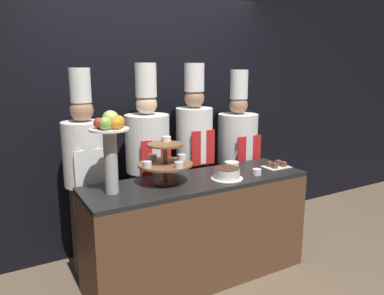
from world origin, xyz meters
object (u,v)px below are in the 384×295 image
at_px(cup_white, 257,172).
at_px(chef_right, 237,152).
at_px(chef_left, 85,169).
at_px(chef_center_left, 148,159).
at_px(serving_bowl_far, 232,165).
at_px(tiered_stand, 165,161).
at_px(fruit_pedestal, 110,141).
at_px(chef_center_right, 194,149).
at_px(cake_round, 227,174).
at_px(cake_square_tray, 276,165).

bearing_deg(cup_white, chef_right, 66.59).
distance_m(chef_left, chef_center_left, 0.57).
xyz_separation_m(serving_bowl_far, chef_right, (0.34, 0.37, 0.01)).
relative_size(tiered_stand, fruit_pedestal, 0.72).
bearing_deg(chef_center_right, chef_right, -0.01).
bearing_deg(serving_bowl_far, cup_white, -81.29).
bearing_deg(cake_round, tiered_stand, 162.30).
height_order(cake_round, cup_white, cake_round).
relative_size(fruit_pedestal, chef_left, 0.34).
distance_m(cup_white, chef_center_left, 0.99).
xyz_separation_m(cake_square_tray, chef_center_right, (-0.55, 0.57, 0.10)).
bearing_deg(fruit_pedestal, chef_right, 18.39).
xyz_separation_m(cup_white, chef_right, (0.29, 0.67, 0.01)).
bearing_deg(chef_center_left, chef_center_right, 0.01).
height_order(tiered_stand, chef_left, chef_left).
xyz_separation_m(fruit_pedestal, chef_center_left, (0.50, 0.50, -0.31)).
height_order(cake_round, chef_center_right, chef_center_right).
relative_size(cake_round, chef_left, 0.15).
height_order(tiered_stand, chef_center_right, chef_center_right).
relative_size(tiered_stand, cake_square_tray, 1.83).
height_order(cup_white, cake_square_tray, cup_white).
bearing_deg(cake_round, fruit_pedestal, 171.65).
bearing_deg(chef_center_left, fruit_pedestal, -134.76).
relative_size(serving_bowl_far, chef_left, 0.09).
bearing_deg(chef_center_left, chef_right, -0.00).
distance_m(serving_bowl_far, chef_left, 1.30).
bearing_deg(cup_white, tiered_stand, 166.41).
xyz_separation_m(serving_bowl_far, chef_center_left, (-0.68, 0.37, 0.06)).
bearing_deg(cup_white, chef_left, 152.52).
distance_m(chef_center_left, chef_right, 1.02).
bearing_deg(tiered_stand, chef_center_left, 83.30).
bearing_deg(serving_bowl_far, cake_round, -132.06).
bearing_deg(cup_white, cake_square_tray, 18.25).
bearing_deg(cup_white, serving_bowl_far, 98.71).
height_order(cake_square_tray, chef_center_left, chef_center_left).
relative_size(cake_round, chef_center_right, 0.15).
height_order(cake_square_tray, serving_bowl_far, serving_bowl_far).
height_order(cake_square_tray, chef_center_right, chef_center_right).
relative_size(chef_left, chef_center_left, 0.98).
relative_size(cake_square_tray, chef_center_left, 0.13).
bearing_deg(tiered_stand, fruit_pedestal, -177.50).
relative_size(chef_center_left, chef_center_right, 1.00).
bearing_deg(chef_center_right, fruit_pedestal, -153.06).
xyz_separation_m(fruit_pedestal, chef_left, (-0.07, 0.50, -0.32)).
bearing_deg(serving_bowl_far, chef_left, 163.51).
distance_m(cup_white, chef_left, 1.46).
xyz_separation_m(fruit_pedestal, cake_square_tray, (1.54, -0.06, -0.37)).
distance_m(tiered_stand, chef_right, 1.19).
height_order(cup_white, chef_center_left, chef_center_left).
distance_m(tiered_stand, cake_square_tray, 1.12).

